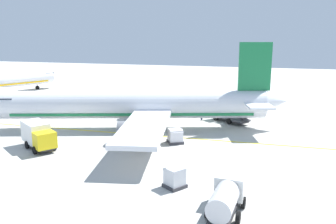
{
  "coord_description": "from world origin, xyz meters",
  "views": [
    {
      "loc": [
        -20.42,
        3.45,
        13.19
      ],
      "look_at": [
        23.54,
        15.24,
        2.99
      ],
      "focal_mm": 38.23,
      "sensor_mm": 36.0,
      "label": 1
    }
  ],
  "objects_px": {
    "crew_marshaller": "(228,109)",
    "crew_loader_left": "(202,114)",
    "cargo_container_near": "(175,177)",
    "cargo_container_mid": "(175,136)",
    "service_truck_fuel": "(38,135)",
    "service_truck_catering": "(225,113)",
    "airliner_foreground": "(137,105)",
    "service_truck_baggage": "(226,196)"
  },
  "relations": [
    {
      "from": "airliner_foreground",
      "to": "service_truck_baggage",
      "type": "xyz_separation_m",
      "value": [
        -20.74,
        -14.35,
        -2.0
      ]
    },
    {
      "from": "service_truck_fuel",
      "to": "cargo_container_mid",
      "type": "xyz_separation_m",
      "value": [
        6.05,
        -14.82,
        -0.76
      ]
    },
    {
      "from": "cargo_container_near",
      "to": "crew_marshaller",
      "type": "height_order",
      "value": "cargo_container_near"
    },
    {
      "from": "cargo_container_mid",
      "to": "crew_loader_left",
      "type": "bearing_deg",
      "value": -5.34
    },
    {
      "from": "service_truck_baggage",
      "to": "service_truck_catering",
      "type": "height_order",
      "value": "service_truck_catering"
    },
    {
      "from": "crew_marshaller",
      "to": "crew_loader_left",
      "type": "bearing_deg",
      "value": 144.95
    },
    {
      "from": "service_truck_catering",
      "to": "crew_marshaller",
      "type": "distance_m",
      "value": 4.22
    },
    {
      "from": "cargo_container_near",
      "to": "cargo_container_mid",
      "type": "relative_size",
      "value": 0.94
    },
    {
      "from": "airliner_foreground",
      "to": "crew_loader_left",
      "type": "height_order",
      "value": "airliner_foreground"
    },
    {
      "from": "airliner_foreground",
      "to": "cargo_container_mid",
      "type": "distance_m",
      "value": 8.55
    },
    {
      "from": "service_truck_catering",
      "to": "cargo_container_mid",
      "type": "xyz_separation_m",
      "value": [
        -12.91,
        4.6,
        -0.3
      ]
    },
    {
      "from": "service_truck_catering",
      "to": "crew_marshaller",
      "type": "relative_size",
      "value": 3.68
    },
    {
      "from": "cargo_container_mid",
      "to": "crew_marshaller",
      "type": "xyz_separation_m",
      "value": [
        17.12,
        -4.62,
        0.12
      ]
    },
    {
      "from": "service_truck_fuel",
      "to": "crew_marshaller",
      "type": "relative_size",
      "value": 3.55
    },
    {
      "from": "service_truck_fuel",
      "to": "service_truck_baggage",
      "type": "xyz_separation_m",
      "value": [
        -9.85,
        -22.59,
        -0.23
      ]
    },
    {
      "from": "service_truck_baggage",
      "to": "service_truck_fuel",
      "type": "bearing_deg",
      "value": 66.45
    },
    {
      "from": "airliner_foreground",
      "to": "crew_marshaller",
      "type": "height_order",
      "value": "airliner_foreground"
    },
    {
      "from": "service_truck_catering",
      "to": "crew_marshaller",
      "type": "xyz_separation_m",
      "value": [
        4.21,
        -0.03,
        -0.18
      ]
    },
    {
      "from": "airliner_foreground",
      "to": "service_truck_fuel",
      "type": "xyz_separation_m",
      "value": [
        -10.89,
        8.24,
        -1.76
      ]
    },
    {
      "from": "crew_loader_left",
      "to": "service_truck_fuel",
      "type": "bearing_deg",
      "value": 138.77
    },
    {
      "from": "service_truck_catering",
      "to": "crew_loader_left",
      "type": "relative_size",
      "value": 3.54
    },
    {
      "from": "cargo_container_mid",
      "to": "airliner_foreground",
      "type": "bearing_deg",
      "value": 53.69
    },
    {
      "from": "service_truck_catering",
      "to": "crew_marshaller",
      "type": "bearing_deg",
      "value": -0.35
    },
    {
      "from": "cargo_container_near",
      "to": "crew_loader_left",
      "type": "bearing_deg",
      "value": 4.31
    },
    {
      "from": "cargo_container_near",
      "to": "crew_marshaller",
      "type": "xyz_separation_m",
      "value": [
        29.47,
        -1.64,
        0.09
      ]
    },
    {
      "from": "service_truck_fuel",
      "to": "cargo_container_mid",
      "type": "bearing_deg",
      "value": -67.78
    },
    {
      "from": "crew_marshaller",
      "to": "crew_loader_left",
      "type": "xyz_separation_m",
      "value": [
        -4.97,
        3.49,
        0.04
      ]
    },
    {
      "from": "airliner_foreground",
      "to": "crew_marshaller",
      "type": "relative_size",
      "value": 24.43
    },
    {
      "from": "cargo_container_mid",
      "to": "crew_marshaller",
      "type": "relative_size",
      "value": 1.45
    },
    {
      "from": "crew_loader_left",
      "to": "cargo_container_near",
      "type": "bearing_deg",
      "value": -175.69
    },
    {
      "from": "cargo_container_near",
      "to": "cargo_container_mid",
      "type": "xyz_separation_m",
      "value": [
        12.34,
        2.98,
        -0.03
      ]
    },
    {
      "from": "cargo_container_near",
      "to": "airliner_foreground",
      "type": "bearing_deg",
      "value": 29.1
    },
    {
      "from": "service_truck_fuel",
      "to": "service_truck_baggage",
      "type": "bearing_deg",
      "value": -113.55
    },
    {
      "from": "service_truck_catering",
      "to": "cargo_container_near",
      "type": "height_order",
      "value": "service_truck_catering"
    },
    {
      "from": "service_truck_fuel",
      "to": "crew_loader_left",
      "type": "height_order",
      "value": "service_truck_fuel"
    },
    {
      "from": "service_truck_baggage",
      "to": "cargo_container_mid",
      "type": "distance_m",
      "value": 17.7
    },
    {
      "from": "airliner_foreground",
      "to": "crew_loader_left",
      "type": "bearing_deg",
      "value": -46.52
    },
    {
      "from": "airliner_foreground",
      "to": "cargo_container_near",
      "type": "height_order",
      "value": "airliner_foreground"
    },
    {
      "from": "airliner_foreground",
      "to": "cargo_container_near",
      "type": "distance_m",
      "value": 19.82
    },
    {
      "from": "airliner_foreground",
      "to": "service_truck_baggage",
      "type": "relative_size",
      "value": 7.25
    },
    {
      "from": "airliner_foreground",
      "to": "crew_marshaller",
      "type": "distance_m",
      "value": 16.8
    },
    {
      "from": "cargo_container_near",
      "to": "cargo_container_mid",
      "type": "bearing_deg",
      "value": 13.58
    }
  ]
}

